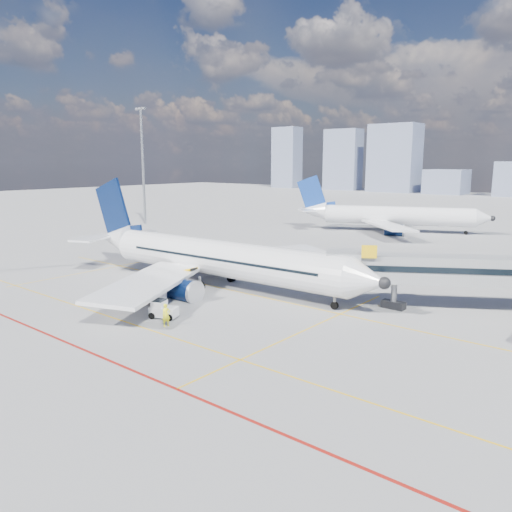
{
  "coord_description": "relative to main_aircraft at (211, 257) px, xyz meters",
  "views": [
    {
      "loc": [
        36.05,
        -31.06,
        13.83
      ],
      "look_at": [
        3.12,
        8.98,
        4.0
      ],
      "focal_mm": 35.0,
      "sensor_mm": 36.0,
      "label": 1
    }
  ],
  "objects": [
    {
      "name": "ground",
      "position": [
        2.86,
        -8.24,
        -3.22
      ],
      "size": [
        420.0,
        420.0,
        0.0
      ],
      "primitive_type": "plane",
      "color": "gray",
      "rests_on": "ground"
    },
    {
      "name": "apron_markings",
      "position": [
        2.29,
        -12.15,
        -3.21
      ],
      "size": [
        90.0,
        35.12,
        0.01
      ],
      "color": "#E7B00C",
      "rests_on": "ground"
    },
    {
      "name": "jet_bridge",
      "position": [
        26.37,
        8.67,
        0.52
      ],
      "size": [
        23.55,
        15.78,
        6.3
      ],
      "color": "gray",
      "rests_on": "ground"
    },
    {
      "name": "floodlight_mast_nw",
      "position": [
        -52.14,
        31.75,
        10.37
      ],
      "size": [
        3.2,
        0.61,
        25.45
      ],
      "color": "gray",
      "rests_on": "ground"
    },
    {
      "name": "distant_skyline",
      "position": [
        -16.71,
        181.76,
        8.91
      ],
      "size": [
        252.85,
        15.06,
        31.8
      ],
      "color": "slate",
      "rests_on": "ground"
    },
    {
      "name": "main_aircraft",
      "position": [
        0.0,
        0.0,
        0.0
      ],
      "size": [
        41.59,
        36.23,
        12.12
      ],
      "rotation": [
        0.0,
        0.0,
        0.04
      ],
      "color": "white",
      "rests_on": "ground"
    },
    {
      "name": "second_aircraft",
      "position": [
        -3.56,
        54.17,
        0.01
      ],
      "size": [
        36.45,
        30.83,
        11.15
      ],
      "rotation": [
        0.0,
        0.0,
        0.39
      ],
      "color": "white",
      "rests_on": "ground"
    },
    {
      "name": "baggage_tug",
      "position": [
        5.09,
        -11.4,
        -2.42
      ],
      "size": [
        2.73,
        2.23,
        1.67
      ],
      "rotation": [
        0.0,
        0.0,
        0.39
      ],
      "color": "white",
      "rests_on": "ground"
    },
    {
      "name": "cargo_dolly",
      "position": [
        0.42,
        -9.28,
        -2.14
      ],
      "size": [
        3.94,
        2.81,
        1.98
      ],
      "rotation": [
        0.0,
        0.0,
        0.38
      ],
      "color": "black",
      "rests_on": "ground"
    },
    {
      "name": "belt_loader",
      "position": [
        -3.38,
        -3.11,
        -2.54
      ],
      "size": [
        6.42,
        1.76,
        2.62
      ],
      "rotation": [
        0.0,
        0.0,
        0.0
      ],
      "color": "black",
      "rests_on": "ground"
    },
    {
      "name": "ramp_worker",
      "position": [
        7.16,
        -12.73,
        -2.23
      ],
      "size": [
        0.65,
        0.82,
        1.99
      ],
      "primitive_type": "imported",
      "rotation": [
        0.0,
        0.0,
        1.3
      ],
      "color": "#FFF91A",
      "rests_on": "ground"
    }
  ]
}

